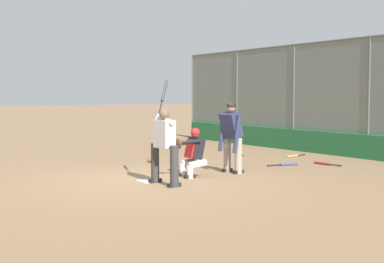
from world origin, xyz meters
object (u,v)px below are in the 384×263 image
object	(u,v)px
spare_bat_near_backstop	(324,164)
spare_bat_by_padding	(238,153)
umpire_home	(231,136)
spare_bat_third_base_side	(287,164)
fielding_glove_on_dirt	(153,160)
batter_at_plate	(164,144)
spare_bat_first_base_side	(293,156)
catcher_behind_plate	(192,152)

from	to	relation	value
spare_bat_near_backstop	spare_bat_by_padding	xyz separation A→B (m)	(3.19, 0.36, 0.00)
umpire_home	spare_bat_third_base_side	size ratio (longest dim) A/B	1.84
fielding_glove_on_dirt	batter_at_plate	bearing A→B (deg)	154.01
spare_bat_by_padding	spare_bat_first_base_side	xyz separation A→B (m)	(-1.43, -0.97, 0.00)
batter_at_plate	spare_bat_first_base_side	bearing A→B (deg)	-73.93
umpire_home	spare_bat_near_backstop	bearing A→B (deg)	-99.92
batter_at_plate	spare_bat_near_backstop	distance (m)	5.22
catcher_behind_plate	spare_bat_first_base_side	world-z (taller)	catcher_behind_plate
batter_at_plate	spare_bat_by_padding	bearing A→B (deg)	-57.52
spare_bat_first_base_side	spare_bat_by_padding	bearing A→B (deg)	-63.77
batter_at_plate	spare_bat_third_base_side	size ratio (longest dim) A/B	2.45
catcher_behind_plate	fielding_glove_on_dirt	world-z (taller)	catcher_behind_plate
spare_bat_first_base_side	fielding_glove_on_dirt	bearing A→B (deg)	-23.93
umpire_home	fielding_glove_on_dirt	bearing A→B (deg)	6.80
spare_bat_near_backstop	umpire_home	bearing A→B (deg)	82.56
batter_at_plate	spare_bat_first_base_side	world-z (taller)	batter_at_plate
umpire_home	spare_bat_by_padding	size ratio (longest dim) A/B	2.14
catcher_behind_plate	spare_bat_third_base_side	xyz separation A→B (m)	(0.19, -3.12, -0.54)
batter_at_plate	spare_bat_by_padding	xyz separation A→B (m)	(3.51, -4.78, -0.82)
spare_bat_first_base_side	fielding_glove_on_dirt	xyz separation A→B (m)	(1.20, 4.15, 0.02)
batter_at_plate	spare_bat_third_base_side	xyz separation A→B (m)	(0.75, -4.19, -0.82)
catcher_behind_plate	batter_at_plate	bearing A→B (deg)	125.65
catcher_behind_plate	spare_bat_by_padding	bearing A→B (deg)	-43.53
spare_bat_near_backstop	spare_bat_first_base_side	size ratio (longest dim) A/B	1.00
spare_bat_third_base_side	spare_bat_near_backstop	bearing A→B (deg)	-11.76
spare_bat_third_base_side	fielding_glove_on_dirt	xyz separation A→B (m)	(2.53, 2.59, 0.02)
umpire_home	fielding_glove_on_dirt	world-z (taller)	umpire_home
spare_bat_third_base_side	batter_at_plate	bearing A→B (deg)	-157.28
spare_bat_near_backstop	fielding_glove_on_dirt	world-z (taller)	fielding_glove_on_dirt
spare_bat_first_base_side	spare_bat_third_base_side	bearing A→B (deg)	32.70
spare_bat_first_base_side	spare_bat_near_backstop	bearing A→B (deg)	63.34
catcher_behind_plate	spare_bat_first_base_side	distance (m)	4.94
catcher_behind_plate	fielding_glove_on_dirt	size ratio (longest dim) A/B	3.44
fielding_glove_on_dirt	spare_bat_near_backstop	bearing A→B (deg)	-129.86
catcher_behind_plate	spare_bat_third_base_side	distance (m)	3.17
umpire_home	spare_bat_third_base_side	distance (m)	2.19
spare_bat_third_base_side	spare_bat_first_base_side	size ratio (longest dim) A/B	1.01
spare_bat_by_padding	fielding_glove_on_dirt	bearing A→B (deg)	117.45
spare_bat_near_backstop	spare_bat_by_padding	distance (m)	3.21
spare_bat_third_base_side	spare_bat_first_base_side	world-z (taller)	same
catcher_behind_plate	umpire_home	distance (m)	1.16
batter_at_plate	catcher_behind_plate	size ratio (longest dim) A/B	1.97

